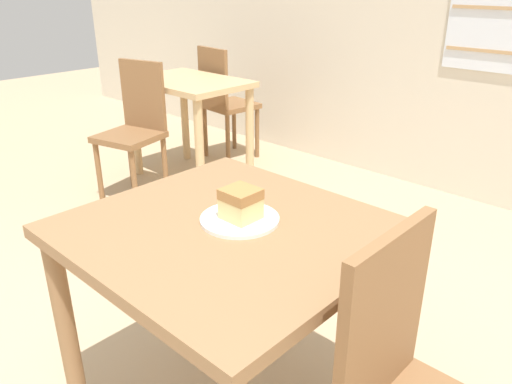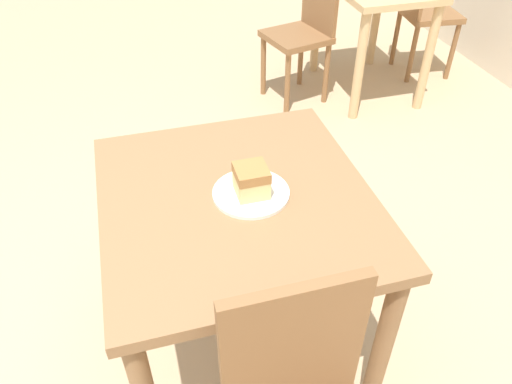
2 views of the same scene
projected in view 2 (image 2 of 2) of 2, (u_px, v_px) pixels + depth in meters
The scene contains 6 objects.
dining_table_near at pixel (238, 225), 1.59m from camera, with size 0.87×0.82×0.76m.
dining_table_far at pixel (374, 5), 3.29m from camera, with size 0.84×0.58×0.75m.
chair_far_corner at pixel (305, 27), 3.26m from camera, with size 0.45×0.45×0.92m.
chair_far_opposite at pixel (423, 7), 3.55m from camera, with size 0.41×0.41×0.92m.
plate at pixel (251, 193), 1.52m from camera, with size 0.24×0.24×0.01m.
cake_slice at pixel (251, 180), 1.48m from camera, with size 0.10×0.10×0.09m.
Camera 2 is at (1.04, 0.31, 1.73)m, focal length 35.00 mm.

